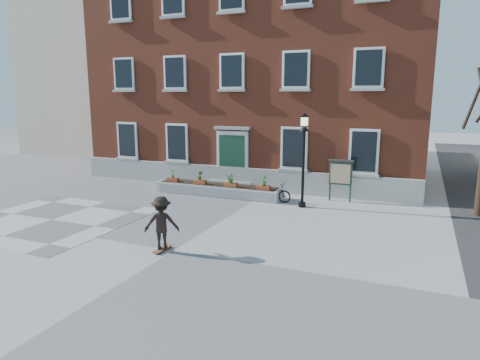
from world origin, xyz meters
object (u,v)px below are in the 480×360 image
at_px(bicycle, 273,192).
at_px(notice_board, 341,173).
at_px(skateboarder, 162,223).
at_px(lamp_post, 304,147).

relative_size(bicycle, notice_board, 0.87).
height_order(notice_board, skateboarder, notice_board).
bearing_deg(notice_board, bicycle, -156.06).
relative_size(lamp_post, notice_board, 2.10).
bearing_deg(lamp_post, skateboarder, -110.70).
relative_size(bicycle, lamp_post, 0.41).
distance_m(lamp_post, skateboarder, 7.42).
distance_m(bicycle, skateboarder, 7.29).
xyz_separation_m(lamp_post, skateboarder, (-2.56, -6.77, -1.66)).
xyz_separation_m(lamp_post, notice_board, (1.28, 1.63, -1.28)).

